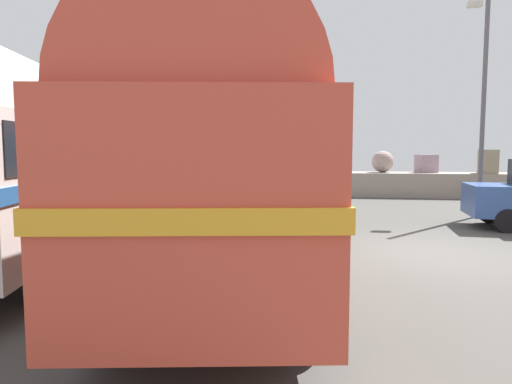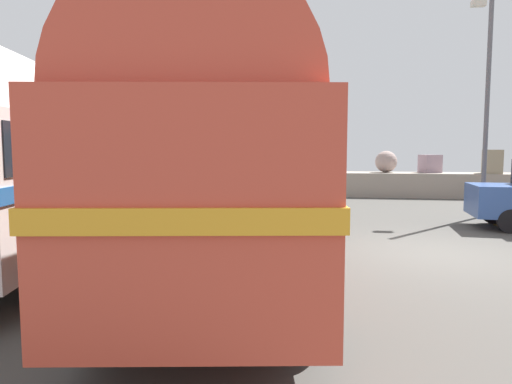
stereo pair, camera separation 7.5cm
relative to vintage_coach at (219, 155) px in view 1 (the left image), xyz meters
name	(u,v)px [view 1 (the left image)]	position (x,y,z in m)	size (l,w,h in m)	color
ground	(433,253)	(3.97, 2.33, -2.04)	(32.00, 26.00, 0.02)	#45433F
breakwater	(370,179)	(3.98, 14.15, -1.27)	(31.36, 2.57, 2.46)	gray
vintage_coach	(219,155)	(0.00, 0.00, 0.00)	(3.77, 8.86, 3.70)	black
second_coach	(39,154)	(-3.84, 0.97, 0.00)	(4.16, 8.90, 3.70)	black
lamp_post	(482,94)	(6.68, 8.03, 1.84)	(0.44, 1.07, 6.95)	#5B5B60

